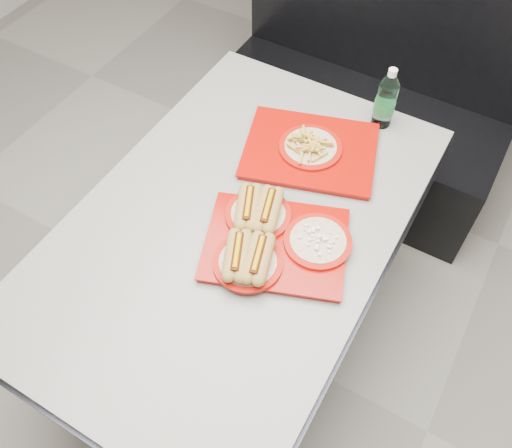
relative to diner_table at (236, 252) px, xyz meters
The scene contains 6 objects.
ground 0.58m from the diner_table, ahead, with size 6.00×6.00×0.00m, color gray.
diner_table is the anchor object (origin of this frame).
booth_bench 1.11m from the diner_table, 90.00° to the left, with size 1.30×0.57×1.35m.
tray_near 0.24m from the diner_table, ahead, with size 0.49×0.43×0.09m.
tray_far 0.41m from the diner_table, 79.05° to the left, with size 0.50×0.44×0.08m.
water_bottle 0.70m from the diner_table, 70.81° to the left, with size 0.07×0.07×0.22m.
Camera 1 is at (0.54, -0.81, 2.04)m, focal length 38.00 mm.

